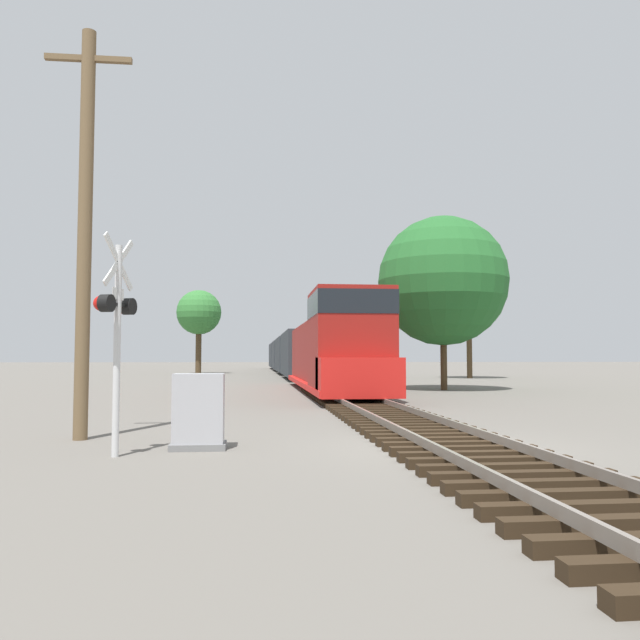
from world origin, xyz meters
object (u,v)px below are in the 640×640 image
(tree_far_right, at_px, (443,281))
(tree_mid_background, at_px, (469,296))
(freight_train, at_px, (293,355))
(utility_pole, at_px, (85,226))
(crossing_signal_near, at_px, (116,320))
(relay_cabinet, at_px, (199,412))
(tree_deep_background, at_px, (199,313))

(tree_far_right, xyz_separation_m, tree_mid_background, (7.43, 17.06, 0.95))
(tree_mid_background, bearing_deg, freight_train, 145.03)
(utility_pole, distance_m, tree_far_right, 22.60)
(crossing_signal_near, relative_size, relay_cabinet, 2.73)
(freight_train, height_order, tree_deep_background, tree_deep_background)
(freight_train, distance_m, utility_pole, 45.42)
(utility_pole, height_order, tree_deep_background, same)
(tree_mid_background, bearing_deg, tree_deep_background, 143.90)
(relay_cabinet, bearing_deg, utility_pole, 148.33)
(freight_train, bearing_deg, tree_deep_background, 142.30)
(utility_pole, bearing_deg, crossing_signal_near, -63.19)
(tree_far_right, bearing_deg, tree_mid_background, 66.48)
(tree_mid_background, bearing_deg, utility_pole, -120.51)
(crossing_signal_near, bearing_deg, utility_pole, -134.11)
(crossing_signal_near, relative_size, tree_deep_background, 0.44)
(tree_mid_background, relative_size, tree_deep_background, 1.10)
(freight_train, bearing_deg, utility_pole, -99.10)
(relay_cabinet, distance_m, tree_far_right, 23.07)
(freight_train, xyz_separation_m, relay_cabinet, (-4.64, -46.34, -1.19))
(utility_pole, distance_m, tree_deep_background, 52.08)
(crossing_signal_near, xyz_separation_m, tree_deep_background, (-3.36, 54.33, 3.93))
(utility_pole, xyz_separation_m, tree_far_right, (13.35, 18.19, 1.23))
(crossing_signal_near, height_order, tree_far_right, tree_far_right)
(freight_train, height_order, tree_mid_background, tree_mid_background)
(freight_train, distance_m, tree_mid_background, 17.27)
(tree_far_right, height_order, tree_deep_background, tree_far_right)
(tree_mid_background, distance_m, tree_deep_background, 28.42)
(utility_pole, xyz_separation_m, tree_mid_background, (20.78, 35.26, 2.18))
(tree_far_right, bearing_deg, utility_pole, -126.27)
(utility_pole, bearing_deg, tree_deep_background, 92.40)
(utility_pole, relative_size, tree_deep_background, 1.00)
(crossing_signal_near, bearing_deg, tree_mid_background, 171.53)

